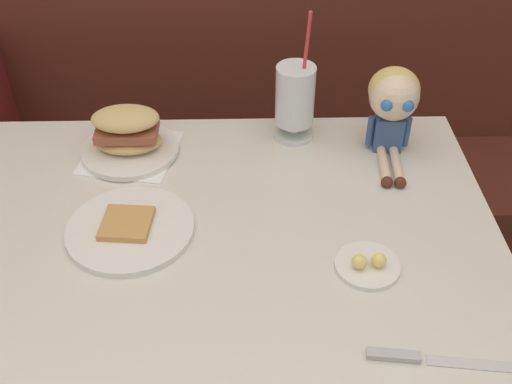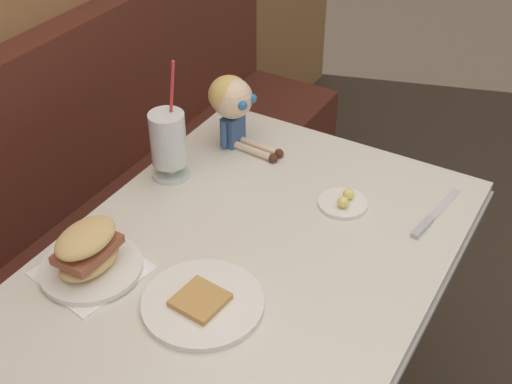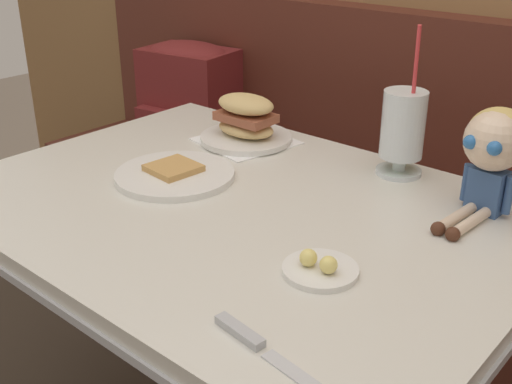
# 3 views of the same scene
# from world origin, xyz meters

# --- Properties ---
(booth_bench) EXTENTS (2.60, 0.48, 1.00)m
(booth_bench) POSITION_xyz_m (0.00, 0.81, 0.33)
(booth_bench) COLOR #512319
(booth_bench) RESTS_ON ground
(diner_table) EXTENTS (1.11, 0.81, 0.74)m
(diner_table) POSITION_xyz_m (0.00, 0.18, 0.54)
(diner_table) COLOR silver
(diner_table) RESTS_ON ground
(toast_plate) EXTENTS (0.25, 0.25, 0.03)m
(toast_plate) POSITION_xyz_m (-0.18, 0.18, 0.75)
(toast_plate) COLOR white
(toast_plate) RESTS_ON diner_table
(milkshake_glass) EXTENTS (0.10, 0.10, 0.32)m
(milkshake_glass) POSITION_xyz_m (0.17, 0.50, 0.84)
(milkshake_glass) COLOR silver
(milkshake_glass) RESTS_ON diner_table
(sandwich_plate) EXTENTS (0.23, 0.23, 0.12)m
(sandwich_plate) POSITION_xyz_m (-0.21, 0.44, 0.79)
(sandwich_plate) COLOR white
(sandwich_plate) RESTS_ON diner_table
(butter_saucer) EXTENTS (0.12, 0.12, 0.04)m
(butter_saucer) POSITION_xyz_m (0.27, 0.07, 0.75)
(butter_saucer) COLOR white
(butter_saucer) RESTS_ON diner_table
(butter_knife) EXTENTS (0.24, 0.05, 0.01)m
(butter_knife) POSITION_xyz_m (0.31, -0.13, 0.74)
(butter_knife) COLOR silver
(butter_knife) RESTS_ON diner_table
(seated_doll) EXTENTS (0.12, 0.22, 0.20)m
(seated_doll) POSITION_xyz_m (0.38, 0.45, 0.87)
(seated_doll) COLOR #385689
(seated_doll) RESTS_ON diner_table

